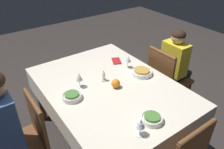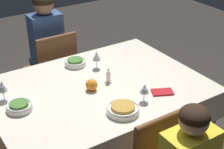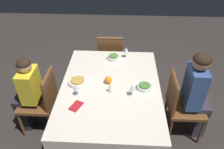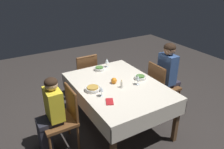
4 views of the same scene
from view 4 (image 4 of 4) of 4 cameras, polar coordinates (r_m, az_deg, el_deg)
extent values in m
plane|color=#332D2B|center=(3.58, 1.40, -12.84)|extent=(8.00, 8.00, 0.00)
cube|color=silver|center=(3.20, 1.53, -2.90)|extent=(1.58, 1.16, 0.04)
cube|color=silver|center=(3.56, 9.39, -2.33)|extent=(1.58, 0.01, 0.20)
cube|color=silver|center=(3.03, -7.82, -7.49)|extent=(1.58, 0.01, 0.20)
cube|color=silver|center=(2.73, 10.43, -11.82)|extent=(0.01, 1.16, 0.20)
cube|color=silver|center=(3.86, -4.66, 0.30)|extent=(0.01, 1.16, 0.20)
cube|color=brown|center=(3.21, 16.40, -11.52)|extent=(0.06, 0.06, 0.68)
cube|color=brown|center=(4.14, 2.17, -1.53)|extent=(0.06, 0.06, 0.68)
cube|color=brown|center=(2.69, 0.30, -18.69)|extent=(0.06, 0.06, 0.68)
cube|color=brown|center=(3.75, -11.07, -5.08)|extent=(0.06, 0.06, 0.68)
cube|color=brown|center=(3.84, 13.38, -3.18)|extent=(0.43, 0.43, 0.04)
cube|color=brown|center=(3.61, 11.44, -0.84)|extent=(0.39, 0.03, 0.41)
cylinder|color=brown|center=(3.53, 11.72, 2.15)|extent=(0.38, 0.04, 0.04)
cylinder|color=brown|center=(3.96, 16.89, -6.42)|extent=(0.03, 0.03, 0.41)
cylinder|color=brown|center=(4.18, 13.22, -4.18)|extent=(0.03, 0.03, 0.41)
cylinder|color=brown|center=(3.72, 12.87, -8.10)|extent=(0.03, 0.03, 0.41)
cylinder|color=brown|center=(3.95, 9.23, -5.61)|extent=(0.03, 0.03, 0.41)
cube|color=brown|center=(3.02, -13.78, -11.81)|extent=(0.43, 0.43, 0.04)
cube|color=brown|center=(2.94, -10.55, -7.27)|extent=(0.39, 0.03, 0.41)
cylinder|color=brown|center=(2.84, -10.88, -3.77)|extent=(0.38, 0.04, 0.04)
cylinder|color=brown|center=(3.27, -17.60, -13.99)|extent=(0.03, 0.03, 0.41)
cylinder|color=brown|center=(2.99, -15.72, -18.10)|extent=(0.03, 0.03, 0.41)
cylinder|color=brown|center=(3.34, -11.29, -12.27)|extent=(0.03, 0.03, 0.41)
cylinder|color=brown|center=(3.06, -8.77, -16.07)|extent=(0.03, 0.03, 0.41)
cube|color=brown|center=(4.20, -7.45, -0.06)|extent=(0.43, 0.43, 0.04)
cube|color=brown|center=(3.94, -6.46, 1.82)|extent=(0.03, 0.39, 0.41)
cylinder|color=brown|center=(3.86, -6.61, 4.61)|extent=(0.04, 0.38, 0.04)
cylinder|color=brown|center=(4.52, -6.08, -1.22)|extent=(0.03, 0.03, 0.41)
cylinder|color=brown|center=(4.40, -10.50, -2.32)|extent=(0.03, 0.03, 0.41)
cylinder|color=brown|center=(4.22, -3.92, -3.19)|extent=(0.03, 0.03, 0.41)
cylinder|color=brown|center=(4.09, -8.61, -4.44)|extent=(0.03, 0.03, 0.41)
cube|color=#383342|center=(4.06, 15.19, -4.97)|extent=(0.23, 0.14, 0.45)
cube|color=#383342|center=(3.89, 14.72, -2.10)|extent=(0.24, 0.31, 0.06)
cube|color=#38568E|center=(3.72, 14.25, 1.42)|extent=(0.30, 0.18, 0.50)
sphere|color=#9E7051|center=(3.59, 14.83, 6.39)|extent=(0.19, 0.19, 0.19)
ellipsoid|color=black|center=(3.58, 14.89, 6.89)|extent=(0.19, 0.19, 0.13)
cube|color=#282833|center=(3.12, -17.03, -15.75)|extent=(0.22, 0.14, 0.45)
cube|color=#282833|center=(2.97, -16.06, -11.62)|extent=(0.24, 0.31, 0.06)
cube|color=yellow|center=(2.86, -14.98, -7.43)|extent=(0.30, 0.18, 0.41)
sphere|color=#D6A884|center=(2.72, -15.63, -2.47)|extent=(0.16, 0.16, 0.16)
ellipsoid|color=black|center=(2.71, -15.70, -1.94)|extent=(0.16, 0.16, 0.11)
cylinder|color=white|center=(3.37, 7.38, -0.87)|extent=(0.18, 0.18, 0.04)
torus|color=white|center=(3.36, 7.40, -0.54)|extent=(0.17, 0.17, 0.01)
cylinder|color=#4C7F38|center=(3.35, 7.41, -0.45)|extent=(0.13, 0.13, 0.02)
cylinder|color=white|center=(3.21, 6.63, -2.55)|extent=(0.07, 0.07, 0.00)
cylinder|color=white|center=(3.19, 6.67, -1.94)|extent=(0.01, 0.01, 0.07)
cone|color=white|center=(3.16, 6.73, -0.75)|extent=(0.07, 0.07, 0.07)
cylinder|color=white|center=(3.16, 6.72, -1.00)|extent=(0.04, 0.04, 0.03)
cylinder|color=white|center=(3.04, -5.05, -3.82)|extent=(0.22, 0.22, 0.04)
torus|color=white|center=(3.03, -5.07, -3.46)|extent=(0.21, 0.21, 0.01)
cylinder|color=gold|center=(3.03, -5.07, -3.36)|extent=(0.16, 0.16, 0.02)
cylinder|color=white|center=(2.91, -2.78, -5.59)|extent=(0.06, 0.06, 0.00)
cylinder|color=white|center=(2.89, -2.79, -4.95)|extent=(0.01, 0.01, 0.07)
cone|color=white|center=(2.85, -2.82, -3.80)|extent=(0.07, 0.07, 0.06)
cylinder|color=white|center=(2.86, -2.81, -4.02)|extent=(0.04, 0.04, 0.03)
cylinder|color=white|center=(3.65, -3.29, 1.46)|extent=(0.17, 0.17, 0.04)
torus|color=white|center=(3.64, -3.30, 1.77)|extent=(0.17, 0.17, 0.01)
cylinder|color=#4C7F38|center=(3.64, -3.30, 1.86)|extent=(0.13, 0.13, 0.02)
cylinder|color=white|center=(3.77, -1.34, 2.03)|extent=(0.06, 0.06, 0.00)
cylinder|color=white|center=(3.75, -1.34, 2.58)|extent=(0.01, 0.01, 0.07)
cone|color=white|center=(3.72, -1.36, 3.64)|extent=(0.07, 0.07, 0.08)
cylinder|color=white|center=(3.73, -1.35, 3.42)|extent=(0.04, 0.04, 0.03)
cylinder|color=beige|center=(3.11, 2.55, -3.26)|extent=(0.06, 0.06, 0.01)
cylinder|color=white|center=(3.09, 2.56, -2.52)|extent=(0.03, 0.03, 0.08)
ellipsoid|color=#F9C64C|center=(3.07, 2.58, -1.64)|extent=(0.01, 0.01, 0.03)
sphere|color=orange|center=(3.20, 0.51, -1.60)|extent=(0.09, 0.09, 0.09)
cube|color=red|center=(2.77, -0.63, -7.10)|extent=(0.18, 0.15, 0.01)
camera|label=1|loc=(4.56, 2.77, 21.92)|focal=35.00mm
camera|label=2|loc=(3.51, -39.38, 16.96)|focal=55.00mm
camera|label=3|loc=(1.68, 49.22, 22.25)|focal=35.00mm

